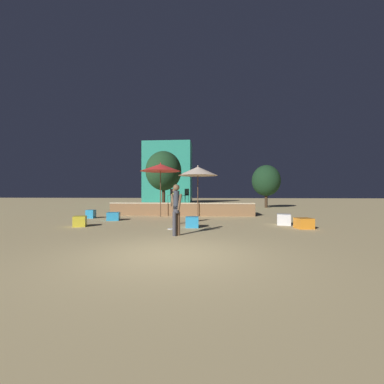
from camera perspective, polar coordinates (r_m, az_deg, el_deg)
name	(u,v)px	position (r m, az deg, el deg)	size (l,w,h in m)	color
ground_plane	(169,254)	(6.35, -5.05, -13.66)	(120.00, 120.00, 0.00)	tan
wooden_deck	(183,209)	(17.31, -2.05, -3.75)	(9.26, 2.23, 0.84)	olive
patio_umbrella_0	(161,168)	(15.87, -7.01, 5.40)	(2.48, 2.48, 3.31)	brown
patio_umbrella_1	(198,171)	(16.00, 1.31, 4.65)	(2.47, 2.47, 3.17)	brown
cube_seat_0	(113,216)	(14.33, -17.06, -5.19)	(0.74, 0.74, 0.43)	#2D9EDB
cube_seat_1	(80,221)	(12.26, -23.65, -5.98)	(0.64, 0.64, 0.46)	yellow
cube_seat_2	(192,222)	(10.96, 0.03, -6.69)	(0.57, 0.57, 0.46)	#2D9EDB
cube_seat_3	(284,219)	(12.51, 19.71, -5.77)	(0.69, 0.69, 0.50)	white
cube_seat_4	(304,223)	(11.60, 23.60, -6.39)	(0.71, 0.71, 0.43)	orange
cube_seat_5	(91,214)	(15.96, -21.56, -4.57)	(0.47, 0.47, 0.48)	#2D9EDB
person_0	(176,207)	(8.85, -3.50, -3.46)	(0.47, 0.42, 1.77)	#3F3F47
person_1	(175,205)	(12.00, -3.86, -2.88)	(0.46, 0.28, 1.68)	#3F3F47
bistro_chair_0	(172,194)	(17.80, -4.55, -0.42)	(0.46, 0.47, 0.90)	#47474C
bistro_chair_1	(186,194)	(17.15, -1.33, -0.44)	(0.47, 0.47, 0.90)	#1E4C47
frisbee_disc	(171,229)	(10.46, -4.73, -8.17)	(0.27, 0.27, 0.03)	white
background_tree_0	(164,171)	(21.92, -6.34, 4.67)	(3.03, 3.03, 4.98)	#3D2B1C
background_tree_1	(266,181)	(25.90, 16.14, 2.44)	(2.72, 2.72, 4.13)	#3D2B1C
distant_building	(168,173)	(36.09, -5.38, 4.27)	(6.57, 3.45, 8.45)	teal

